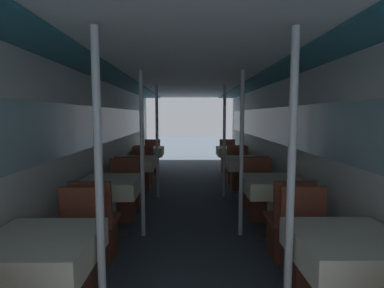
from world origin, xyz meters
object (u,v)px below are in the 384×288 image
Objects in this scene: dining_table_left_2 at (136,165)px; dining_table_right_1 at (272,188)px; chair_left_far_1 at (122,200)px; chair_right_far_2 at (239,175)px; dining_table_right_2 at (245,165)px; chair_left_far_0 at (77,259)px; dining_table_left_1 at (111,188)px; chair_left_far_2 at (141,176)px; chair_left_near_1 at (97,234)px; dining_table_right_0 at (348,253)px; chair_right_near_1 at (288,233)px; chair_right_far_3 at (228,162)px; support_pole_right_1 at (241,154)px; support_pole_right_2 at (224,142)px; support_pole_left_2 at (157,142)px; chair_left_near_3 at (145,171)px; support_pole_right_0 at (291,191)px; support_pole_left_1 at (142,155)px; chair_right_far_0 at (309,257)px; chair_left_near_2 at (130,191)px; dining_table_left_0 at (40,255)px; support_pole_left_0 at (99,191)px; chair_right_near_2 at (252,190)px; dining_table_right_3 at (231,153)px; dining_table_left_3 at (149,153)px; chair_right_near_3 at (235,171)px.

dining_table_right_1 is at bearing -41.48° from dining_table_left_2.
chair_left_far_1 is 2.70m from chair_right_far_2.
dining_table_right_1 is 1.00× the size of dining_table_right_2.
dining_table_left_1 is at bearing -90.00° from chair_left_far_0.
chair_left_near_1 is at bearing 90.00° from chair_left_far_2.
dining_table_right_0 is at bearing -90.00° from dining_table_right_2.
chair_right_near_1 is 1.18× the size of dining_table_right_2.
chair_right_far_3 is (2.02, 4.82, 0.00)m from chair_left_near_1.
support_pole_right_2 is at bearing 90.00° from support_pole_right_1.
support_pole_left_2 is at bearing 124.54° from support_pole_right_1.
support_pole_right_1 reaches higher than chair_left_near_3.
chair_left_near_3 is 1.18× the size of dining_table_right_0.
chair_right_near_1 is 1.06m from support_pole_right_1.
support_pole_right_0 is (1.63, -4.20, 0.76)m from chair_left_far_2.
chair_left_far_0 is 0.42× the size of support_pole_left_1.
chair_right_far_0 is (2.02, 0.00, 0.00)m from chair_left_far_0.
chair_left_near_2 is 3.60m from dining_table_right_0.
dining_table_right_0 is (1.63, -3.58, -0.42)m from support_pole_left_2.
chair_left_far_0 is 1.00× the size of chair_right_far_3.
dining_table_left_0 is 1.00× the size of dining_table_right_2.
dining_table_right_1 is 0.85× the size of chair_right_far_2.
chair_right_far_2 is 1.06m from support_pole_right_2.
chair_left_far_1 reaches higher than dining_table_right_0.
support_pole_left_0 is at bearing 180.00° from support_pole_right_0.
support_pole_right_0 is at bearing 86.22° from chair_right_far_3.
support_pole_left_2 is 2.38× the size of chair_right_far_2.
dining_table_left_2 is 2.14m from chair_right_near_2.
dining_table_right_3 is at bearing 47.71° from support_pole_left_2.
chair_left_far_0 is 1.18× the size of dining_table_right_1.
chair_left_near_1 is 1.24m from chair_left_far_1.
chair_left_far_0 is at bearing 162.94° from dining_table_right_0.
support_pole_right_0 reaches higher than dining_table_right_1.
chair_right_near_2 is at bearing 82.37° from support_pole_right_0.
chair_left_near_2 and chair_left_near_3 have the same top height.
chair_right_near_1 is 0.42× the size of support_pole_right_2.
dining_table_left_1 is 0.36× the size of support_pole_right_2.
dining_table_right_1 is 2.43m from chair_right_far_2.
support_pole_right_1 is at bearing -96.32° from dining_table_right_3.
support_pole_right_0 is at bearing -71.07° from chair_left_near_3.
support_pole_left_1 is 1.00× the size of support_pole_right_0.
chair_right_far_2 is (2.02, 2.41, -0.33)m from dining_table_left_1.
dining_table_left_3 is at bearing 119.49° from dining_table_right_1.
support_pole_right_2 is (1.63, 0.00, 0.42)m from dining_table_left_2.
chair_left_near_3 is (0.00, 4.12, 0.00)m from chair_left_far_0.
support_pole_right_0 is at bearing 0.00° from support_pole_left_0.
chair_right_near_2 is (1.63, 1.17, -0.76)m from support_pole_left_1.
dining_table_left_2 and dining_table_right_2 have the same top height.
chair_right_far_0 is 1.18× the size of dining_table_right_1.
chair_right_far_3 is (2.02, 3.03, 0.00)m from chair_left_near_2.
chair_right_far_0 and chair_right_near_3 have the same top height.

